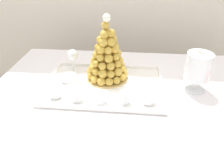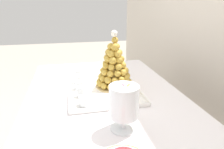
{
  "view_description": "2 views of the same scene",
  "coord_description": "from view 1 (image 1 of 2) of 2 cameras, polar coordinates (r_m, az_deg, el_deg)",
  "views": [
    {
      "loc": [
        -0.01,
        -0.99,
        1.41
      ],
      "look_at": [
        -0.09,
        -0.03,
        0.87
      ],
      "focal_mm": 34.89,
      "sensor_mm": 36.0,
      "label": 1
    },
    {
      "loc": [
        1.08,
        -0.2,
        1.3
      ],
      "look_at": [
        0.05,
        0.03,
        0.93
      ],
      "focal_mm": 32.41,
      "sensor_mm": 36.0,
      "label": 2
    }
  ],
  "objects": [
    {
      "name": "dessert_cup_centre",
      "position": [
        1.05,
        -2.91,
        -6.06
      ],
      "size": [
        0.06,
        0.06,
        0.05
      ],
      "color": "silver",
      "rests_on": "serving_tray"
    },
    {
      "name": "dessert_cup_mid_right",
      "position": [
        1.04,
        3.38,
        -6.01
      ],
      "size": [
        0.05,
        0.05,
        0.06
      ],
      "color": "silver",
      "rests_on": "serving_tray"
    },
    {
      "name": "croquembouche",
      "position": [
        1.19,
        -1.32,
        5.1
      ],
      "size": [
        0.24,
        0.24,
        0.37
      ],
      "color": "tan",
      "rests_on": "serving_tray"
    },
    {
      "name": "wine_glass",
      "position": [
        1.31,
        -10.28,
        4.9
      ],
      "size": [
        0.07,
        0.07,
        0.14
      ],
      "color": "silver",
      "rests_on": "buffet_table"
    },
    {
      "name": "dessert_cup_mid_left",
      "position": [
        1.07,
        -9.14,
        -5.51
      ],
      "size": [
        0.06,
        0.06,
        0.05
      ],
      "color": "silver",
      "rests_on": "serving_tray"
    },
    {
      "name": "dessert_cup_right",
      "position": [
        1.06,
        9.49,
        -6.19
      ],
      "size": [
        0.06,
        0.06,
        0.05
      ],
      "color": "silver",
      "rests_on": "serving_tray"
    },
    {
      "name": "creme_brulee_ramekin",
      "position": [
        1.25,
        -11.4,
        -0.8
      ],
      "size": [
        0.1,
        0.1,
        0.02
      ],
      "color": "white",
      "rests_on": "serving_tray"
    },
    {
      "name": "buffet_table",
      "position": [
        1.24,
        4.52,
        -7.05
      ],
      "size": [
        1.51,
        0.95,
        0.77
      ],
      "color": "brown",
      "rests_on": "ground_plane"
    },
    {
      "name": "dessert_cup_left",
      "position": [
        1.12,
        -14.65,
        -4.64
      ],
      "size": [
        0.06,
        0.06,
        0.05
      ],
      "color": "silver",
      "rests_on": "serving_tray"
    },
    {
      "name": "macaron_goblet",
      "position": [
        1.18,
        21.62,
        1.81
      ],
      "size": [
        0.13,
        0.13,
        0.22
      ],
      "color": "white",
      "rests_on": "buffet_table"
    },
    {
      "name": "serving_tray",
      "position": [
        1.18,
        -1.96,
        -2.93
      ],
      "size": [
        0.62,
        0.44,
        0.02
      ],
      "color": "white",
      "rests_on": "buffet_table"
    }
  ]
}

